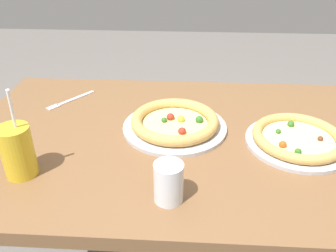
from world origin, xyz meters
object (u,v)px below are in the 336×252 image
(water_cup_clear, at_px, (167,182))
(fork, at_px, (69,101))
(pizza_near, at_px, (298,139))
(drink_cup_colored, at_px, (17,151))
(pizza_far, at_px, (174,123))

(water_cup_clear, height_order, fork, water_cup_clear)
(pizza_near, distance_m, drink_cup_colored, 0.78)
(pizza_near, xyz_separation_m, pizza_far, (-0.37, 0.07, 0.00))
(pizza_far, bearing_deg, pizza_near, -10.61)
(pizza_near, height_order, pizza_far, pizza_far)
(pizza_far, relative_size, drink_cup_colored, 1.35)
(water_cup_clear, bearing_deg, fork, 127.99)
(pizza_far, bearing_deg, water_cup_clear, -89.88)
(pizza_near, bearing_deg, pizza_far, 169.39)
(drink_cup_colored, relative_size, water_cup_clear, 2.43)
(water_cup_clear, distance_m, fork, 0.65)
(drink_cup_colored, relative_size, fork, 1.43)
(drink_cup_colored, height_order, fork, drink_cup_colored)
(drink_cup_colored, xyz_separation_m, fork, (-0.01, 0.43, -0.07))
(pizza_far, height_order, fork, pizza_far)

